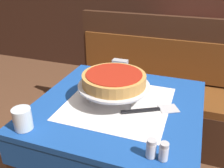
{
  "coord_description": "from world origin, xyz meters",
  "views": [
    {
      "loc": [
        0.35,
        -1.08,
        1.44
      ],
      "look_at": [
        -0.03,
        -0.01,
        0.88
      ],
      "focal_mm": 40.0,
      "sensor_mm": 36.0,
      "label": 1
    }
  ],
  "objects_px": {
    "salt_shaker": "(151,148)",
    "condiment_caddy": "(201,28)",
    "dining_table_rear": "(191,44)",
    "pizza_server": "(151,110)",
    "pepper_shaker": "(164,152)",
    "booth_bench": "(153,102)",
    "pizza_pan_stand": "(114,86)",
    "dining_table_front": "(118,120)",
    "napkin_holder": "(120,66)",
    "deep_dish_pizza": "(114,79)",
    "water_glass_near": "(23,119)"
  },
  "relations": [
    {
      "from": "salt_shaker",
      "to": "condiment_caddy",
      "type": "distance_m",
      "value": 2.04
    },
    {
      "from": "dining_table_rear",
      "to": "pizza_server",
      "type": "bearing_deg",
      "value": -93.36
    },
    {
      "from": "pepper_shaker",
      "to": "pizza_server",
      "type": "bearing_deg",
      "value": 108.94
    },
    {
      "from": "booth_bench",
      "to": "salt_shaker",
      "type": "height_order",
      "value": "booth_bench"
    },
    {
      "from": "pizza_pan_stand",
      "to": "pepper_shaker",
      "type": "height_order",
      "value": "pizza_pan_stand"
    },
    {
      "from": "booth_bench",
      "to": "salt_shaker",
      "type": "relative_size",
      "value": 18.45
    },
    {
      "from": "dining_table_front",
      "to": "napkin_holder",
      "type": "relative_size",
      "value": 8.55
    },
    {
      "from": "napkin_holder",
      "to": "dining_table_front",
      "type": "bearing_deg",
      "value": -73.24
    },
    {
      "from": "dining_table_front",
      "to": "condiment_caddy",
      "type": "relative_size",
      "value": 5.21
    },
    {
      "from": "deep_dish_pizza",
      "to": "pizza_server",
      "type": "bearing_deg",
      "value": -9.94
    },
    {
      "from": "water_glass_near",
      "to": "napkin_holder",
      "type": "bearing_deg",
      "value": 73.92
    },
    {
      "from": "pizza_server",
      "to": "condiment_caddy",
      "type": "relative_size",
      "value": 1.7
    },
    {
      "from": "dining_table_rear",
      "to": "napkin_holder",
      "type": "height_order",
      "value": "napkin_holder"
    },
    {
      "from": "dining_table_front",
      "to": "salt_shaker",
      "type": "xyz_separation_m",
      "value": [
        0.24,
        -0.34,
        0.14
      ]
    },
    {
      "from": "pizza_pan_stand",
      "to": "pepper_shaker",
      "type": "distance_m",
      "value": 0.49
    },
    {
      "from": "pizza_pan_stand",
      "to": "deep_dish_pizza",
      "type": "relative_size",
      "value": 1.14
    },
    {
      "from": "pepper_shaker",
      "to": "water_glass_near",
      "type": "bearing_deg",
      "value": -178.7
    },
    {
      "from": "deep_dish_pizza",
      "to": "napkin_holder",
      "type": "bearing_deg",
      "value": 103.04
    },
    {
      "from": "pizza_pan_stand",
      "to": "water_glass_near",
      "type": "bearing_deg",
      "value": -128.32
    },
    {
      "from": "dining_table_rear",
      "to": "booth_bench",
      "type": "bearing_deg",
      "value": -107.0
    },
    {
      "from": "dining_table_front",
      "to": "napkin_holder",
      "type": "distance_m",
      "value": 0.43
    },
    {
      "from": "salt_shaker",
      "to": "condiment_caddy",
      "type": "bearing_deg",
      "value": 86.89
    },
    {
      "from": "dining_table_rear",
      "to": "condiment_caddy",
      "type": "xyz_separation_m",
      "value": [
        0.08,
        0.11,
        0.14
      ]
    },
    {
      "from": "dining_table_rear",
      "to": "salt_shaker",
      "type": "bearing_deg",
      "value": -90.91
    },
    {
      "from": "pizza_pan_stand",
      "to": "pizza_server",
      "type": "height_order",
      "value": "pizza_pan_stand"
    },
    {
      "from": "deep_dish_pizza",
      "to": "pizza_server",
      "type": "xyz_separation_m",
      "value": [
        0.21,
        -0.04,
        -0.12
      ]
    },
    {
      "from": "booth_bench",
      "to": "condiment_caddy",
      "type": "height_order",
      "value": "booth_bench"
    },
    {
      "from": "dining_table_rear",
      "to": "napkin_holder",
      "type": "xyz_separation_m",
      "value": [
        -0.39,
        -1.2,
        0.15
      ]
    },
    {
      "from": "water_glass_near",
      "to": "napkin_holder",
      "type": "distance_m",
      "value": 0.77
    },
    {
      "from": "booth_bench",
      "to": "pizza_server",
      "type": "bearing_deg",
      "value": -81.29
    },
    {
      "from": "pepper_shaker",
      "to": "condiment_caddy",
      "type": "relative_size",
      "value": 0.46
    },
    {
      "from": "condiment_caddy",
      "to": "deep_dish_pizza",
      "type": "bearing_deg",
      "value": -103.0
    },
    {
      "from": "booth_bench",
      "to": "salt_shaker",
      "type": "distance_m",
      "value": 1.3
    },
    {
      "from": "pepper_shaker",
      "to": "napkin_holder",
      "type": "relative_size",
      "value": 0.76
    },
    {
      "from": "condiment_caddy",
      "to": "pizza_pan_stand",
      "type": "bearing_deg",
      "value": -103.0
    },
    {
      "from": "salt_shaker",
      "to": "pepper_shaker",
      "type": "xyz_separation_m",
      "value": [
        0.05,
        0.0,
        -0.0
      ]
    },
    {
      "from": "salt_shaker",
      "to": "pizza_server",
      "type": "bearing_deg",
      "value": 101.11
    },
    {
      "from": "dining_table_front",
      "to": "water_glass_near",
      "type": "bearing_deg",
      "value": -132.84
    },
    {
      "from": "salt_shaker",
      "to": "dining_table_rear",
      "type": "bearing_deg",
      "value": 89.09
    },
    {
      "from": "pizza_server",
      "to": "water_glass_near",
      "type": "xyz_separation_m",
      "value": [
        -0.51,
        -0.34,
        0.05
      ]
    },
    {
      "from": "dining_table_rear",
      "to": "napkin_holder",
      "type": "relative_size",
      "value": 8.08
    },
    {
      "from": "pizza_server",
      "to": "pepper_shaker",
      "type": "bearing_deg",
      "value": -71.06
    },
    {
      "from": "pizza_pan_stand",
      "to": "salt_shaker",
      "type": "height_order",
      "value": "pizza_pan_stand"
    },
    {
      "from": "pepper_shaker",
      "to": "dining_table_rear",
      "type": "bearing_deg",
      "value": 90.5
    },
    {
      "from": "dining_table_front",
      "to": "salt_shaker",
      "type": "relative_size",
      "value": 10.81
    },
    {
      "from": "booth_bench",
      "to": "napkin_holder",
      "type": "distance_m",
      "value": 0.7
    },
    {
      "from": "dining_table_front",
      "to": "salt_shaker",
      "type": "distance_m",
      "value": 0.44
    },
    {
      "from": "pizza_pan_stand",
      "to": "water_glass_near",
      "type": "height_order",
      "value": "water_glass_near"
    },
    {
      "from": "dining_table_rear",
      "to": "pizza_pan_stand",
      "type": "distance_m",
      "value": 1.61
    },
    {
      "from": "booth_bench",
      "to": "pepper_shaker",
      "type": "height_order",
      "value": "booth_bench"
    }
  ]
}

